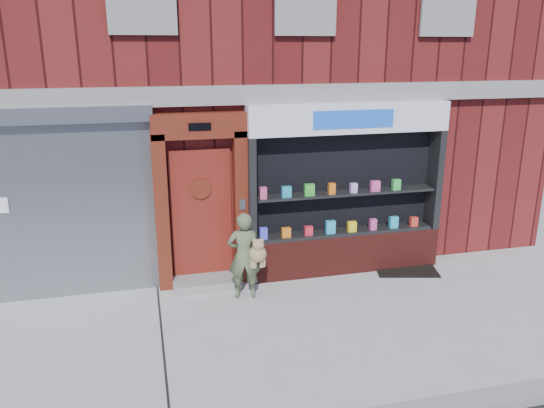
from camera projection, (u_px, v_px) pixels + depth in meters
name	position (u px, v px, depth m)	size (l,w,h in m)	color
ground	(274.00, 332.00, 7.52)	(80.00, 80.00, 0.00)	#9E9E99
building	(209.00, 41.00, 11.96)	(12.00, 8.16, 8.00)	#4F1212
shutter_bay	(54.00, 194.00, 8.13)	(3.10, 0.30, 3.04)	gray
red_door_bay	(202.00, 201.00, 8.66)	(1.52, 0.58, 2.90)	#581B0F
pharmacy_bay	(345.00, 197.00, 9.22)	(3.50, 0.41, 3.00)	#5D1C16
woman	(245.00, 255.00, 8.37)	(0.62, 0.48, 1.42)	#566341
doormat	(405.00, 269.00, 9.63)	(1.08, 0.75, 0.03)	black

